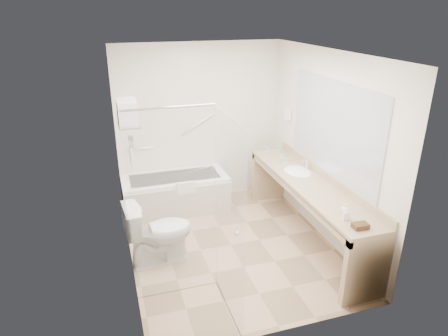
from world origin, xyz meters
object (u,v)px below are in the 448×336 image
object	(u,v)px
bathtub	(176,193)
vanity_counter	(308,197)
toilet	(159,232)
amenity_basket	(360,226)
water_bottle_left	(280,157)

from	to	relation	value
bathtub	vanity_counter	xyz separation A→B (m)	(1.52, -1.39, 0.36)
toilet	amenity_basket	world-z (taller)	amenity_basket
vanity_counter	toilet	bearing A→B (deg)	177.35
toilet	water_bottle_left	distance (m)	2.07
vanity_counter	bathtub	bearing A→B (deg)	137.65
toilet	vanity_counter	bearing A→B (deg)	-97.60
bathtub	water_bottle_left	size ratio (longest dim) A/B	8.58
bathtub	toilet	world-z (taller)	toilet
water_bottle_left	bathtub	bearing A→B (deg)	156.27
bathtub	vanity_counter	size ratio (longest dim) A/B	0.59
bathtub	toilet	xyz separation A→B (m)	(-0.45, -1.30, 0.13)
toilet	water_bottle_left	xyz separation A→B (m)	(1.89, 0.66, 0.53)
amenity_basket	water_bottle_left	size ratio (longest dim) A/B	0.87
vanity_counter	toilet	xyz separation A→B (m)	(-1.97, 0.09, -0.24)
vanity_counter	amenity_basket	size ratio (longest dim) A/B	16.57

